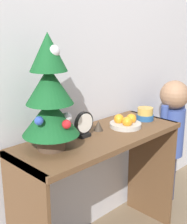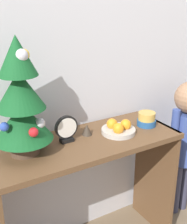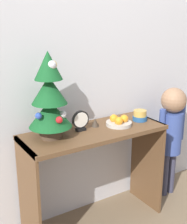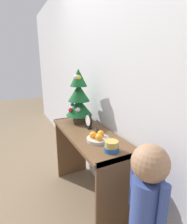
{
  "view_description": "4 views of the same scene",
  "coord_description": "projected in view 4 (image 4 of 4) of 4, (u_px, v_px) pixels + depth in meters",
  "views": [
    {
      "loc": [
        -1.2,
        -0.94,
        1.37
      ],
      "look_at": [
        -0.04,
        0.22,
        0.91
      ],
      "focal_mm": 50.0,
      "sensor_mm": 36.0,
      "label": 1
    },
    {
      "loc": [
        -0.72,
        -1.1,
        1.51
      ],
      "look_at": [
        0.03,
        0.17,
        0.93
      ],
      "focal_mm": 50.0,
      "sensor_mm": 36.0,
      "label": 2
    },
    {
      "loc": [
        -1.11,
        -1.55,
        1.54
      ],
      "look_at": [
        -0.02,
        0.18,
        0.91
      ],
      "focal_mm": 50.0,
      "sensor_mm": 36.0,
      "label": 3
    },
    {
      "loc": [
        1.39,
        -0.44,
        1.4
      ],
      "look_at": [
        0.07,
        0.22,
        0.98
      ],
      "focal_mm": 28.0,
      "sensor_mm": 36.0,
      "label": 4
    }
  ],
  "objects": [
    {
      "name": "child_figure",
      "position": [
        147.0,
        198.0,
        1.01
      ],
      "size": [
        0.28,
        0.21,
        0.98
      ],
      "color": "#38384C",
      "rests_on": "ground_plane"
    },
    {
      "name": "figurine",
      "position": [
        97.0,
        129.0,
        1.63
      ],
      "size": [
        0.06,
        0.06,
        0.06
      ],
      "color": "#382D23",
      "rests_on": "console_table"
    },
    {
      "name": "mini_tree",
      "position": [
        79.0,
        97.0,
        1.86
      ],
      "size": [
        0.28,
        0.28,
        0.57
      ],
      "color": "#4C3828",
      "rests_on": "console_table"
    },
    {
      "name": "singing_bowl",
      "position": [
        112.0,
        146.0,
        1.28
      ],
      "size": [
        0.11,
        0.11,
        0.08
      ],
      "color": "#235189",
      "rests_on": "console_table"
    },
    {
      "name": "desk_clock",
      "position": [
        89.0,
        121.0,
        1.72
      ],
      "size": [
        0.13,
        0.04,
        0.15
      ],
      "color": "black",
      "rests_on": "console_table"
    },
    {
      "name": "console_table",
      "position": [
        89.0,
        150.0,
        1.7
      ],
      "size": [
        1.05,
        0.41,
        0.77
      ],
      "color": "brown",
      "rests_on": "ground_plane"
    },
    {
      "name": "fruit_bowl",
      "position": [
        98.0,
        138.0,
        1.46
      ],
      "size": [
        0.19,
        0.19,
        0.08
      ],
      "color": "#B7B2A8",
      "rests_on": "console_table"
    },
    {
      "name": "ground_plane",
      "position": [
        71.0,
        206.0,
        1.77
      ],
      "size": [
        12.0,
        12.0,
        0.0
      ],
      "primitive_type": "plane",
      "color": "#7A664C"
    },
    {
      "name": "back_wall",
      "position": [
        113.0,
        79.0,
        1.62
      ],
      "size": [
        7.0,
        0.05,
        2.5
      ],
      "primitive_type": "cube",
      "color": "silver",
      "rests_on": "ground_plane"
    }
  ]
}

